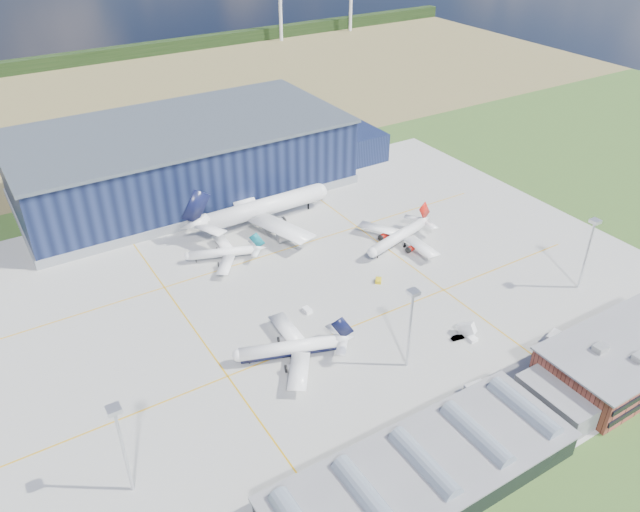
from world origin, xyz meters
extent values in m
plane|color=#335821|center=(0.00, 0.00, 0.00)|extent=(600.00, 600.00, 0.00)
cube|color=#ACABA6|center=(0.00, 10.00, 0.03)|extent=(220.00, 160.00, 0.06)
cube|color=#DA9E0B|center=(0.00, -10.00, 0.07)|extent=(180.00, 0.40, 0.02)
cube|color=#DA9E0B|center=(0.00, 35.00, 0.07)|extent=(180.00, 0.40, 0.02)
cube|color=#DA9E0B|center=(-30.00, 10.00, 0.07)|extent=(0.40, 120.00, 0.02)
cube|color=#DA9E0B|center=(40.00, 10.00, 0.07)|extent=(0.40, 120.00, 0.02)
cube|color=olive|center=(0.00, 220.00, 0.00)|extent=(600.00, 220.00, 0.01)
cube|color=black|center=(0.00, 300.00, 4.00)|extent=(600.00, 8.00, 8.00)
cube|color=black|center=(0.00, 95.00, 12.50)|extent=(120.00, 60.00, 25.00)
cube|color=gray|center=(0.00, 95.00, 1.60)|extent=(121.00, 61.00, 3.20)
cube|color=#4F5964|center=(0.00, 95.00, 25.50)|extent=(122.00, 62.00, 1.20)
cube|color=black|center=(72.00, 90.00, 6.00)|extent=(24.00, 30.00, 12.00)
cube|color=brown|center=(55.00, -60.00, 4.50)|extent=(45.00, 22.00, 9.00)
cube|color=slate|center=(55.00, -60.00, 9.20)|extent=(46.00, 23.00, 0.50)
cube|color=black|center=(55.00, -48.80, 3.00)|extent=(44.00, 0.40, 1.40)
cube|color=black|center=(55.00, -48.80, 6.50)|extent=(44.00, 0.40, 1.40)
cube|color=#B7B7B2|center=(45.00, -58.00, 10.10)|extent=(3.20, 2.60, 1.60)
cube|color=#B7B7B2|center=(50.00, -65.00, 10.10)|extent=(3.20, 2.60, 1.60)
cube|color=black|center=(-10.00, -60.00, 3.00)|extent=(65.00, 22.00, 6.00)
cube|color=slate|center=(-10.00, -60.00, 6.20)|extent=(66.00, 23.00, 0.50)
cube|color=slate|center=(30.00, -60.00, 3.00)|extent=(10.00, 18.00, 6.00)
cylinder|color=gray|center=(-24.00, -60.00, 6.40)|extent=(4.40, 18.00, 4.40)
cylinder|color=gray|center=(-10.00, -60.00, 6.40)|extent=(4.40, 18.00, 4.40)
cylinder|color=gray|center=(4.00, -60.00, 6.40)|extent=(4.40, 18.00, 4.40)
cylinder|color=gray|center=(18.00, -60.00, 6.40)|extent=(4.40, 18.00, 4.40)
cylinder|color=silver|center=(-60.00, -30.00, 11.00)|extent=(0.70, 0.70, 22.00)
cube|color=silver|center=(-60.00, -30.00, 22.50)|extent=(2.60, 2.60, 1.00)
cylinder|color=silver|center=(10.00, -30.00, 11.00)|extent=(0.70, 0.70, 22.00)
cube|color=silver|center=(10.00, -30.00, 22.50)|extent=(2.60, 2.60, 1.00)
cylinder|color=silver|center=(75.00, -30.00, 11.00)|extent=(0.70, 0.70, 22.00)
cube|color=silver|center=(75.00, -30.00, 22.50)|extent=(2.60, 2.60, 1.00)
cube|color=gold|center=(25.99, 3.61, 0.57)|extent=(3.04, 3.16, 1.14)
cube|color=white|center=(49.28, -42.63, 1.06)|extent=(5.24, 3.36, 2.12)
cube|color=white|center=(0.10, 2.26, 0.60)|extent=(1.97, 2.86, 1.21)
cube|color=white|center=(-4.32, 56.84, 0.60)|extent=(3.33, 2.98, 1.21)
cube|color=white|center=(17.83, -46.00, 1.19)|extent=(5.20, 2.90, 2.39)
cube|color=white|center=(30.87, -29.09, 1.46)|extent=(3.40, 4.92, 2.93)
imported|color=#99999E|center=(24.14, -47.86, 0.55)|extent=(3.46, 2.47, 1.09)
imported|color=#99999E|center=(27.94, -29.17, 0.60)|extent=(3.80, 1.81, 1.20)
camera|label=1|loc=(-70.93, -119.17, 106.59)|focal=35.00mm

